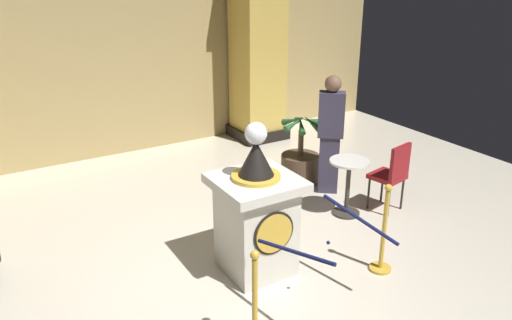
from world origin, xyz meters
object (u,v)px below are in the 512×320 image
Objects in this scene: potted_palm_right at (300,163)px; stanchion_near at (255,316)px; bystander_guest at (330,132)px; stanchion_far at (383,241)px; cafe_table at (348,180)px; cafe_chair_red at (393,171)px; pedestal_clock at (256,216)px.

stanchion_near is at bearing -131.78° from potted_palm_right.
stanchion_far is at bearing -112.44° from bystander_guest.
cafe_table is 0.61m from cafe_chair_red.
potted_palm_right is 0.64× the size of bystander_guest.
bystander_guest reaches higher than potted_palm_right.
cafe_table is (2.36, 1.55, 0.15)m from stanchion_near.
cafe_chair_red is (1.12, 0.99, 0.21)m from stanchion_far.
cafe_table is (-0.09, -1.19, 0.18)m from potted_palm_right.
bystander_guest is at bearing 71.08° from cafe_table.
potted_palm_right is 0.80m from bystander_guest.
stanchion_far is 1.51m from cafe_chair_red.
stanchion_near is 1.03× the size of cafe_chair_red.
potted_palm_right is (1.81, 1.70, -0.35)m from pedestal_clock.
stanchion_near is at bearing -146.67° from cafe_table.
potted_palm_right reaches higher than stanchion_near.
bystander_guest reaches higher than stanchion_far.
stanchion_near reaches higher than cafe_chair_red.
stanchion_far is at bearing -138.34° from cafe_chair_red.
stanchion_far is 2.16m from bystander_guest.
stanchion_far is at bearing -114.40° from cafe_table.
cafe_chair_red is at bearing -21.63° from cafe_table.
stanchion_near reaches higher than cafe_table.
cafe_table is (-0.24, -0.70, -0.43)m from bystander_guest.
cafe_table is (0.55, 1.22, 0.13)m from stanchion_far.
potted_palm_right is at bearing 75.02° from stanchion_far.
potted_palm_right is (0.65, 2.41, -0.05)m from stanchion_far.
bystander_guest is (0.79, 1.92, 0.56)m from stanchion_far.
pedestal_clock reaches higher than cafe_chair_red.
bystander_guest is (2.60, 2.26, 0.58)m from stanchion_near.
stanchion_far is at bearing -31.52° from pedestal_clock.
stanchion_far is at bearing -104.98° from potted_palm_right.
potted_palm_right is 1.52m from cafe_chair_red.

